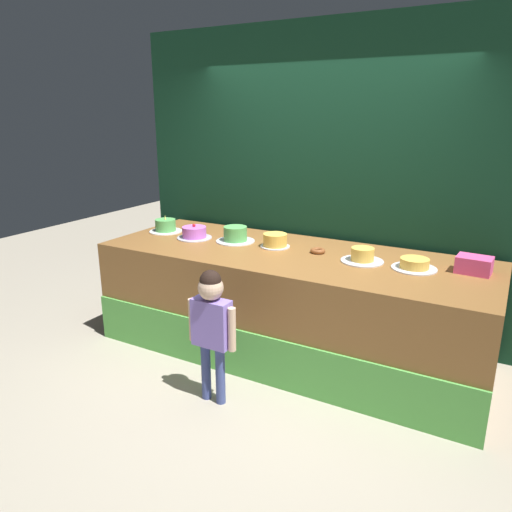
{
  "coord_description": "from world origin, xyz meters",
  "views": [
    {
      "loc": [
        1.64,
        -2.96,
        2.06
      ],
      "look_at": [
        -0.21,
        0.36,
        0.92
      ],
      "focal_mm": 33.65,
      "sensor_mm": 36.0,
      "label": 1
    }
  ],
  "objects_px": {
    "pink_box": "(474,265)",
    "cake_far_right": "(414,264)",
    "donut": "(318,251)",
    "cake_far_left": "(166,226)",
    "cake_center_right": "(275,241)",
    "child_figure": "(212,319)",
    "cake_center_left": "(235,235)",
    "cake_right": "(362,256)",
    "cake_left": "(194,233)"
  },
  "relations": [
    {
      "from": "donut",
      "to": "cake_center_right",
      "type": "relative_size",
      "value": 0.48
    },
    {
      "from": "pink_box",
      "to": "cake_far_left",
      "type": "bearing_deg",
      "value": -177.89
    },
    {
      "from": "pink_box",
      "to": "cake_far_left",
      "type": "relative_size",
      "value": 0.75
    },
    {
      "from": "child_figure",
      "to": "cake_right",
      "type": "height_order",
      "value": "cake_right"
    },
    {
      "from": "cake_center_left",
      "to": "cake_far_right",
      "type": "height_order",
      "value": "cake_center_left"
    },
    {
      "from": "pink_box",
      "to": "cake_center_left",
      "type": "relative_size",
      "value": 0.69
    },
    {
      "from": "pink_box",
      "to": "cake_center_right",
      "type": "distance_m",
      "value": 1.61
    },
    {
      "from": "cake_left",
      "to": "cake_center_right",
      "type": "xyz_separation_m",
      "value": [
        0.8,
        0.1,
        0.01
      ]
    },
    {
      "from": "cake_center_right",
      "to": "pink_box",
      "type": "bearing_deg",
      "value": 2.69
    },
    {
      "from": "pink_box",
      "to": "cake_far_right",
      "type": "height_order",
      "value": "pink_box"
    },
    {
      "from": "cake_left",
      "to": "cake_center_left",
      "type": "bearing_deg",
      "value": 11.92
    },
    {
      "from": "cake_far_left",
      "to": "cake_center_right",
      "type": "relative_size",
      "value": 1.24
    },
    {
      "from": "cake_left",
      "to": "cake_center_right",
      "type": "relative_size",
      "value": 1.26
    },
    {
      "from": "cake_center_right",
      "to": "cake_center_left",
      "type": "bearing_deg",
      "value": -178.02
    },
    {
      "from": "pink_box",
      "to": "donut",
      "type": "height_order",
      "value": "pink_box"
    },
    {
      "from": "pink_box",
      "to": "cake_far_right",
      "type": "relative_size",
      "value": 0.72
    },
    {
      "from": "cake_left",
      "to": "cake_far_right",
      "type": "height_order",
      "value": "cake_left"
    },
    {
      "from": "cake_center_right",
      "to": "cake_far_right",
      "type": "bearing_deg",
      "value": -1.92
    },
    {
      "from": "child_figure",
      "to": "pink_box",
      "type": "xyz_separation_m",
      "value": [
        1.56,
        1.15,
        0.32
      ]
    },
    {
      "from": "pink_box",
      "to": "cake_left",
      "type": "distance_m",
      "value": 2.42
    },
    {
      "from": "cake_center_right",
      "to": "cake_far_left",
      "type": "bearing_deg",
      "value": -178.67
    },
    {
      "from": "cake_far_right",
      "to": "cake_center_right",
      "type": "bearing_deg",
      "value": 178.08
    },
    {
      "from": "cake_center_right",
      "to": "cake_right",
      "type": "relative_size",
      "value": 0.77
    },
    {
      "from": "child_figure",
      "to": "cake_left",
      "type": "distance_m",
      "value": 1.33
    },
    {
      "from": "cake_center_left",
      "to": "cake_right",
      "type": "relative_size",
      "value": 1.05
    },
    {
      "from": "donut",
      "to": "cake_left",
      "type": "xyz_separation_m",
      "value": [
        -1.21,
        -0.11,
        0.03
      ]
    },
    {
      "from": "child_figure",
      "to": "cake_far_right",
      "type": "relative_size",
      "value": 3.01
    },
    {
      "from": "cake_center_left",
      "to": "cake_center_right",
      "type": "distance_m",
      "value": 0.4
    },
    {
      "from": "child_figure",
      "to": "cake_far_right",
      "type": "xyz_separation_m",
      "value": [
        1.16,
        1.04,
        0.29
      ]
    },
    {
      "from": "cake_far_left",
      "to": "cake_center_left",
      "type": "relative_size",
      "value": 0.91
    },
    {
      "from": "donut",
      "to": "cake_center_right",
      "type": "height_order",
      "value": "cake_center_right"
    },
    {
      "from": "donut",
      "to": "cake_right",
      "type": "distance_m",
      "value": 0.41
    },
    {
      "from": "cake_left",
      "to": "cake_right",
      "type": "distance_m",
      "value": 1.61
    },
    {
      "from": "child_figure",
      "to": "cake_center_left",
      "type": "height_order",
      "value": "cake_center_left"
    },
    {
      "from": "child_figure",
      "to": "pink_box",
      "type": "distance_m",
      "value": 1.97
    },
    {
      "from": "pink_box",
      "to": "cake_right",
      "type": "height_order",
      "value": "pink_box"
    },
    {
      "from": "donut",
      "to": "cake_center_left",
      "type": "height_order",
      "value": "cake_center_left"
    },
    {
      "from": "child_figure",
      "to": "donut",
      "type": "height_order",
      "value": "child_figure"
    },
    {
      "from": "child_figure",
      "to": "cake_left",
      "type": "relative_size",
      "value": 3.1
    },
    {
      "from": "cake_center_left",
      "to": "cake_right",
      "type": "xyz_separation_m",
      "value": [
        1.21,
        -0.04,
        -0.02
      ]
    },
    {
      "from": "cake_far_left",
      "to": "cake_left",
      "type": "relative_size",
      "value": 0.99
    },
    {
      "from": "cake_far_left",
      "to": "child_figure",
      "type": "bearing_deg",
      "value": -39.94
    },
    {
      "from": "donut",
      "to": "pink_box",
      "type": "bearing_deg",
      "value": 3.23
    },
    {
      "from": "child_figure",
      "to": "cake_center_right",
      "type": "distance_m",
      "value": 1.12
    },
    {
      "from": "donut",
      "to": "cake_far_left",
      "type": "distance_m",
      "value": 1.61
    },
    {
      "from": "donut",
      "to": "cake_center_right",
      "type": "xyz_separation_m",
      "value": [
        -0.4,
        -0.01,
        0.04
      ]
    },
    {
      "from": "child_figure",
      "to": "cake_far_right",
      "type": "distance_m",
      "value": 1.58
    },
    {
      "from": "pink_box",
      "to": "donut",
      "type": "xyz_separation_m",
      "value": [
        -1.21,
        -0.07,
        -0.04
      ]
    },
    {
      "from": "child_figure",
      "to": "cake_far_right",
      "type": "bearing_deg",
      "value": 41.82
    },
    {
      "from": "donut",
      "to": "cake_far_right",
      "type": "bearing_deg",
      "value": -3.4
    }
  ]
}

